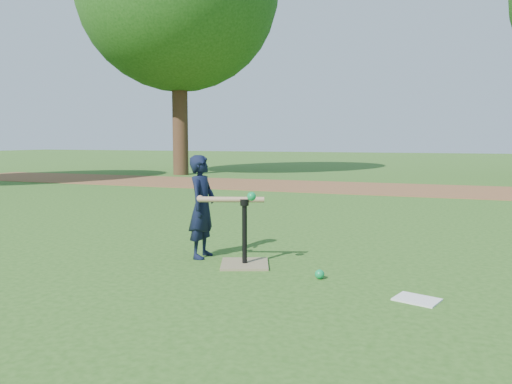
% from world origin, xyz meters
% --- Properties ---
extents(ground, '(80.00, 80.00, 0.00)m').
position_xyz_m(ground, '(0.00, 0.00, 0.00)').
color(ground, '#285116').
rests_on(ground, ground).
extents(dirt_strip, '(24.00, 3.00, 0.01)m').
position_xyz_m(dirt_strip, '(0.00, 7.50, 0.01)').
color(dirt_strip, brown).
rests_on(dirt_strip, ground).
extents(child, '(0.25, 0.38, 1.01)m').
position_xyz_m(child, '(-0.17, -0.08, 0.50)').
color(child, black).
rests_on(child, ground).
extents(wiffle_ball_ground, '(0.08, 0.08, 0.08)m').
position_xyz_m(wiffle_ball_ground, '(1.09, -0.44, 0.04)').
color(wiffle_ball_ground, '#0C8742').
rests_on(wiffle_ball_ground, ground).
extents(clipboard, '(0.36, 0.31, 0.01)m').
position_xyz_m(clipboard, '(1.88, -0.73, 0.01)').
color(clipboard, silver).
rests_on(clipboard, ground).
extents(batting_tee, '(0.55, 0.55, 0.61)m').
position_xyz_m(batting_tee, '(0.34, -0.23, 0.11)').
color(batting_tee, '#7E7150').
rests_on(batting_tee, ground).
extents(swing_action, '(0.62, 0.24, 0.12)m').
position_xyz_m(swing_action, '(0.23, -0.27, 0.62)').
color(swing_action, '#A27D5E').
rests_on(swing_action, ground).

